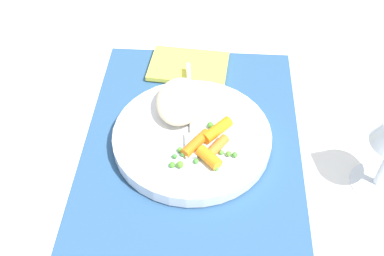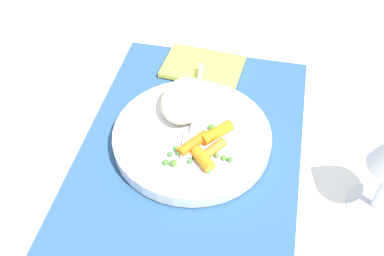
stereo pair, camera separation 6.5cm
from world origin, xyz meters
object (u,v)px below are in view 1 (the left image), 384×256
(rice_mound, at_px, (180,101))
(carrot_portion, at_px, (210,143))
(fork, at_px, (191,117))
(napkin, at_px, (189,66))
(plate, at_px, (192,137))

(rice_mound, height_order, carrot_portion, rice_mound)
(fork, height_order, napkin, fork)
(rice_mound, distance_m, napkin, 0.13)
(plate, xyz_separation_m, fork, (-0.03, -0.00, 0.01))
(plate, distance_m, napkin, 0.17)
(fork, relative_size, napkin, 1.53)
(fork, bearing_deg, napkin, -174.41)
(plate, height_order, fork, fork)
(carrot_portion, height_order, napkin, carrot_portion)
(napkin, bearing_deg, rice_mound, -1.90)
(rice_mound, relative_size, fork, 0.49)
(rice_mound, bearing_deg, carrot_portion, 33.55)
(plate, relative_size, carrot_portion, 2.43)
(plate, height_order, napkin, plate)
(carrot_portion, bearing_deg, rice_mound, -146.45)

